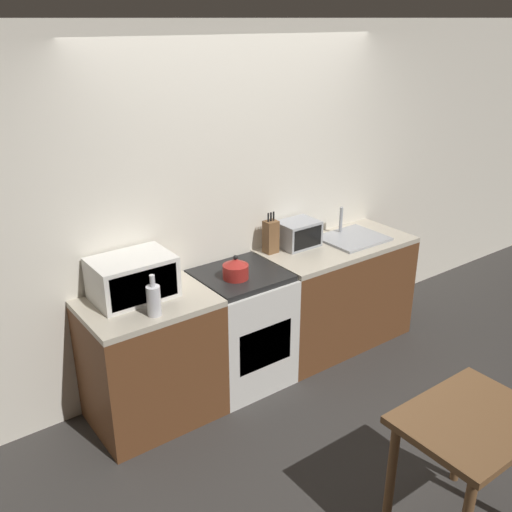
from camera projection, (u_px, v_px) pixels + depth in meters
ground_plane at (320, 410)px, 4.09m from camera, size 16.00×16.00×0.00m
wall_back at (239, 203)px, 4.33m from camera, size 10.00×0.06×2.60m
counter_left_run at (152, 360)px, 3.88m from camera, size 0.85×0.62×0.90m
counter_right_run at (335, 293)px, 4.81m from camera, size 1.31×0.62×0.90m
stove_range at (241, 328)px, 4.28m from camera, size 0.63×0.62×0.90m
kettle at (236, 269)px, 4.00m from camera, size 0.18×0.18×0.18m
microwave at (133, 278)px, 3.71m from camera, size 0.52×0.36×0.28m
bottle at (154, 300)px, 3.49m from camera, size 0.09×0.09×0.27m
knife_block at (271, 236)px, 4.42m from camera, size 0.10×0.09×0.33m
toaster_oven at (298, 234)px, 4.56m from camera, size 0.32×0.25×0.21m
sink_basin at (352, 237)px, 4.73m from camera, size 0.51×0.43×0.24m
dining_table at (470, 438)px, 2.91m from camera, size 0.74×0.56×0.75m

